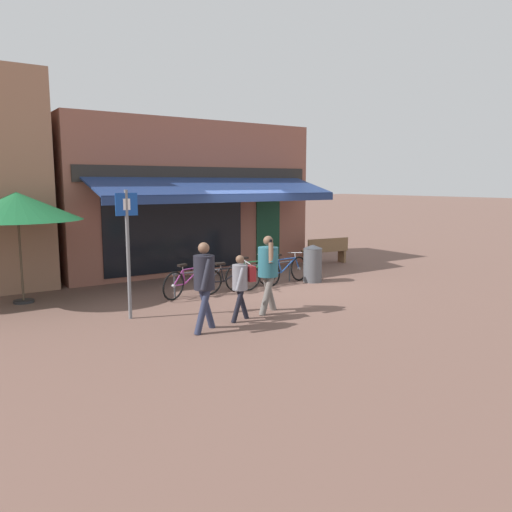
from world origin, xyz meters
TOP-DOWN VIEW (x-y plane):
  - ground_plane at (0.00, 0.00)m, footprint 160.00×160.00m
  - shop_front at (-0.55, 4.14)m, footprint 7.83×4.76m
  - bike_rack_rail at (-0.91, 0.24)m, footprint 3.55×0.04m
  - bicycle_purple at (-2.30, 0.13)m, footprint 1.67×0.71m
  - bicycle_black at (-1.34, -0.13)m, footprint 1.73×0.54m
  - bicycle_green at (-0.53, 0.09)m, footprint 1.78×0.52m
  - bicycle_blue at (0.55, 0.08)m, footprint 1.78×0.60m
  - pedestrian_adult at (-1.62, -2.16)m, footprint 0.59×0.70m
  - pedestrian_child at (-2.40, -2.36)m, footprint 0.55×0.44m
  - pedestrian_second_adult at (-3.34, -2.58)m, footprint 0.57×0.65m
  - litter_bin at (1.30, -0.16)m, footprint 0.52×0.52m
  - parking_sign at (-4.17, -0.99)m, footprint 0.44×0.07m
  - cafe_parasol at (-5.71, 1.66)m, footprint 2.77×2.77m
  - park_bench at (3.65, 1.92)m, footprint 1.64×0.61m

SIDE VIEW (x-z plane):
  - ground_plane at x=0.00m, z-range 0.00..0.00m
  - bicycle_black at x=-1.34m, z-range -0.06..0.77m
  - bicycle_blue at x=0.55m, z-range -0.05..0.78m
  - bicycle_purple at x=-2.30m, z-range -0.05..0.79m
  - bicycle_green at x=-0.53m, z-range -0.04..0.79m
  - park_bench at x=3.65m, z-range 0.03..0.90m
  - bike_rack_rail at x=-0.91m, z-range 0.19..0.76m
  - litter_bin at x=1.30m, z-range 0.00..1.03m
  - pedestrian_child at x=-2.40m, z-range 0.15..1.47m
  - pedestrian_adult at x=-1.62m, z-range 0.16..1.80m
  - pedestrian_second_adult at x=-3.34m, z-range 0.17..1.82m
  - parking_sign at x=-4.17m, z-range 0.28..2.84m
  - cafe_parasol at x=-5.71m, z-range 0.93..3.42m
  - shop_front at x=-0.55m, z-range 0.00..4.51m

